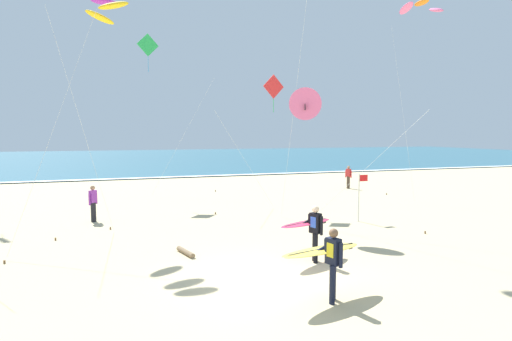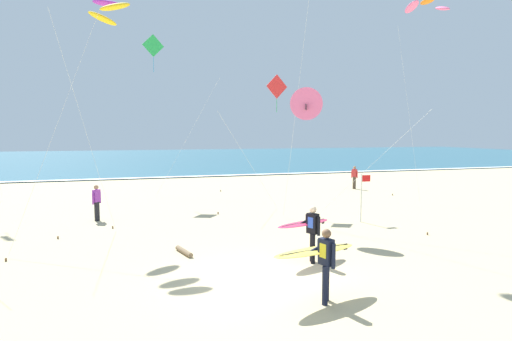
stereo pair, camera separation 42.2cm
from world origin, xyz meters
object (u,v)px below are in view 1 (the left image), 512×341
object	(u,v)px
surfer_trailing	(327,255)
bystander_purple_top	(93,203)
kite_diamond_scarlet_far	(272,91)
kite_arc_amber_extra	(421,8)
kite_delta_rose_near	(306,104)
surfer_lead	(311,227)
lifeguard_flag	(360,193)
bystander_red_top	(348,177)
driftwood_log	(186,252)
kite_arc_violet_close	(106,9)
kite_diamond_emerald_high	(150,50)

from	to	relation	value
surfer_trailing	bystander_purple_top	bearing A→B (deg)	118.15
kite_diamond_scarlet_far	kite_arc_amber_extra	xyz separation A→B (m)	(8.04, -1.00, 4.50)
kite_delta_rose_near	kite_diamond_scarlet_far	xyz separation A→B (m)	(0.28, 4.57, 0.99)
surfer_lead	lifeguard_flag	distance (m)	6.24
surfer_trailing	bystander_red_top	world-z (taller)	surfer_trailing
driftwood_log	lifeguard_flag	bearing A→B (deg)	17.69
kite_delta_rose_near	lifeguard_flag	world-z (taller)	kite_delta_rose_near
kite_diamond_scarlet_far	kite_arc_amber_extra	distance (m)	9.26
bystander_red_top	kite_arc_violet_close	bearing A→B (deg)	-151.76
kite_diamond_emerald_high	kite_arc_amber_extra	bearing A→B (deg)	-26.20
bystander_purple_top	kite_arc_amber_extra	bearing A→B (deg)	-1.58
kite_delta_rose_near	driftwood_log	distance (m)	7.37
kite_diamond_emerald_high	driftwood_log	distance (m)	14.99
kite_delta_rose_near	surfer_lead	bearing A→B (deg)	-112.47
surfer_trailing	kite_diamond_emerald_high	xyz separation A→B (m)	(-2.70, 16.82, 7.61)
kite_diamond_scarlet_far	lifeguard_flag	xyz separation A→B (m)	(2.58, -4.09, -4.70)
surfer_lead	surfer_trailing	size ratio (longest dim) A/B	0.89
kite_arc_violet_close	kite_diamond_emerald_high	bearing A→B (deg)	75.92
kite_arc_violet_close	lifeguard_flag	size ratio (longest dim) A/B	4.18
surfer_lead	kite_arc_violet_close	distance (m)	10.90
bystander_red_top	bystander_purple_top	xyz separation A→B (m)	(-16.20, -5.95, 0.00)
surfer_lead	bystander_purple_top	world-z (taller)	surfer_lead
kite_delta_rose_near	kite_arc_violet_close	bearing A→B (deg)	166.73
kite_delta_rose_near	kite_arc_amber_extra	distance (m)	10.59
kite_delta_rose_near	kite_arc_amber_extra	bearing A→B (deg)	23.21
kite_diamond_emerald_high	kite_arc_amber_extra	distance (m)	15.19
surfer_lead	bystander_purple_top	bearing A→B (deg)	129.85
surfer_lead	kite_arc_violet_close	bearing A→B (deg)	135.71
surfer_trailing	kite_diamond_emerald_high	bearing A→B (deg)	99.12
bystander_purple_top	kite_diamond_emerald_high	bearing A→B (deg)	64.36
kite_arc_violet_close	bystander_red_top	size ratio (longest dim) A/B	5.52
kite_arc_amber_extra	lifeguard_flag	bearing A→B (deg)	-150.49
kite_delta_rose_near	kite_diamond_emerald_high	world-z (taller)	kite_diamond_emerald_high
kite_delta_rose_near	driftwood_log	size ratio (longest dim) A/B	5.33
bystander_red_top	lifeguard_flag	world-z (taller)	lifeguard_flag
kite_diamond_emerald_high	kite_arc_amber_extra	xyz separation A→B (m)	(13.53, -6.66, 1.81)
surfer_lead	driftwood_log	world-z (taller)	surfer_lead
kite_diamond_scarlet_far	driftwood_log	distance (m)	10.38
bystander_purple_top	lifeguard_flag	distance (m)	11.62
kite_arc_violet_close	bystander_purple_top	size ratio (longest dim) A/B	5.52
surfer_trailing	bystander_purple_top	world-z (taller)	surfer_trailing
surfer_trailing	kite_diamond_scarlet_far	size ratio (longest dim) A/B	0.36
surfer_lead	driftwood_log	size ratio (longest dim) A/B	2.05
bystander_red_top	bystander_purple_top	world-z (taller)	same
kite_diamond_emerald_high	kite_arc_amber_extra	size ratio (longest dim) A/B	0.89
kite_delta_rose_near	bystander_red_top	world-z (taller)	kite_delta_rose_near
surfer_lead	kite_arc_violet_close	xyz separation A→B (m)	(-5.74, 5.60, 7.38)
kite_arc_amber_extra	bystander_purple_top	bearing A→B (deg)	178.42
driftwood_log	surfer_trailing	bearing A→B (deg)	-60.23
bystander_purple_top	kite_delta_rose_near	bearing A→B (deg)	-26.17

